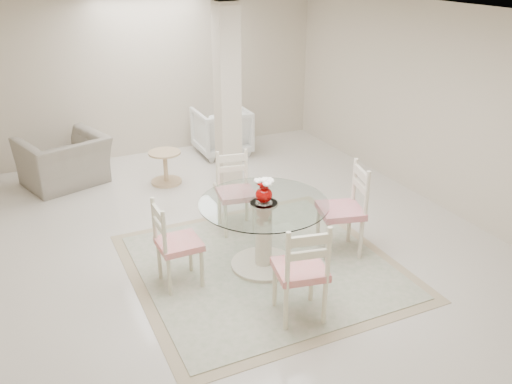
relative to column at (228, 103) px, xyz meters
name	(u,v)px	position (x,y,z in m)	size (l,w,h in m)	color
ground	(232,236)	(-0.50, -1.30, -1.35)	(7.00, 7.00, 0.00)	beige
room_shell	(229,90)	(-0.50, -1.30, 0.51)	(6.02, 7.02, 2.71)	beige
column	(228,103)	(0.00, 0.00, 0.00)	(0.30, 0.30, 2.70)	beige
area_rug	(263,266)	(-0.46, -2.11, -1.34)	(2.88, 2.88, 0.02)	tan
dining_table	(264,235)	(-0.46, -2.11, -0.94)	(1.40, 1.40, 0.81)	beige
red_vase	(264,190)	(-0.45, -2.11, -0.39)	(0.21, 0.20, 0.28)	#9C0604
dining_chair_east	(348,203)	(0.57, -2.21, -0.71)	(0.59, 0.59, 1.21)	beige
dining_chair_north	(235,186)	(-0.37, -1.09, -0.76)	(0.51, 0.51, 1.11)	beige
dining_chair_west	(172,238)	(-1.47, -2.04, -0.78)	(0.44, 0.44, 1.08)	beige
dining_chair_south	(303,265)	(-0.55, -3.13, -0.74)	(0.55, 0.55, 1.17)	#F5EFCA
recliner_taupe	(64,161)	(-2.15, 1.31, -0.97)	(1.16, 1.02, 0.76)	gray
armchair_white	(222,131)	(0.52, 1.61, -0.94)	(0.87, 0.89, 0.81)	silver
side_table	(166,169)	(-0.76, 0.71, -1.12)	(0.49, 0.49, 0.51)	tan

